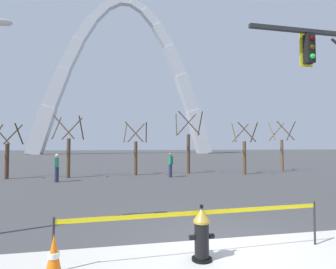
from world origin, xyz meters
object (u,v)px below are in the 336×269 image
pedestrian_walking_left (57,168)px  pedestrian_standing_center (170,165)px  traffic_cone_by_hydrant (54,259)px  fire_hydrant (202,234)px  monument_arch (125,85)px

pedestrian_walking_left → pedestrian_standing_center: 6.87m
traffic_cone_by_hydrant → pedestrian_standing_center: pedestrian_standing_center is taller
fire_hydrant → pedestrian_walking_left: size_ratio=0.62×
traffic_cone_by_hydrant → monument_arch: size_ratio=0.02×
traffic_cone_by_hydrant → pedestrian_standing_center: bearing=70.7°
pedestrian_walking_left → pedestrian_standing_center: same height
monument_arch → pedestrian_standing_center: bearing=-88.5°
fire_hydrant → monument_arch: bearing=89.3°
monument_arch → traffic_cone_by_hydrant: bearing=-92.9°
fire_hydrant → monument_arch: (0.73, 63.13, 17.13)m
fire_hydrant → traffic_cone_by_hydrant: size_ratio=1.36×
fire_hydrant → pedestrian_standing_center: 12.57m
pedestrian_standing_center → monument_arch: bearing=91.5°
traffic_cone_by_hydrant → pedestrian_walking_left: pedestrian_walking_left is taller
traffic_cone_by_hydrant → monument_arch: bearing=87.1°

